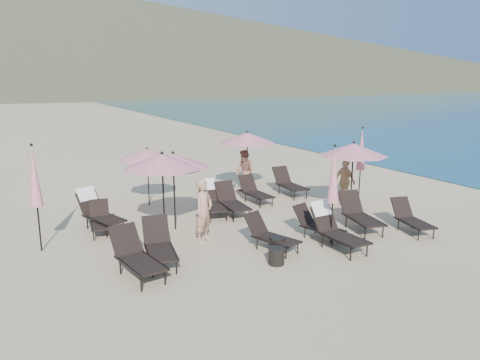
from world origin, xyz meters
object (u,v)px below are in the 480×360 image
lounger_8 (211,199)px  beachgoer_a (204,211)px  lounger_11 (289,183)px  umbrella_open_0 (162,161)px  umbrella_closed_0 (334,175)px  lounger_0 (136,255)px  side_table_0 (276,256)px  beachgoer_c (345,181)px  lounger_1 (159,244)px  umbrella_closed_2 (34,177)px  lounger_7 (100,219)px  lounger_9 (232,201)px  umbrella_open_4 (247,138)px  lounger_12 (317,224)px  side_table_1 (277,245)px  lounger_3 (335,228)px  umbrella_closed_1 (361,150)px  umbrella_open_2 (353,150)px  lounger_10 (255,191)px  beachgoer_b (244,172)px  lounger_2 (270,234)px  umbrella_open_1 (173,161)px  lounger_6 (98,210)px  umbrella_open_3 (147,154)px  lounger_4 (360,214)px  lounger_5 (411,218)px

lounger_8 → beachgoer_a: (-1.29, -2.24, 0.37)m
lounger_8 → lounger_11: 3.79m
lounger_11 → umbrella_open_0: (-5.69, -2.01, 1.66)m
umbrella_closed_0 → lounger_0: bearing=174.5°
side_table_0 → beachgoer_c: 6.26m
lounger_1 → lounger_8: size_ratio=1.01×
umbrella_closed_2 → beachgoer_a: bearing=-19.8°
umbrella_closed_2 → beachgoer_a: 4.36m
lounger_7 → lounger_9: size_ratio=0.87×
umbrella_open_0 → umbrella_open_4: bearing=35.0°
lounger_12 → side_table_1: bearing=179.3°
beachgoer_c → lounger_8: bearing=75.6°
lounger_3 → beachgoer_c: 4.58m
umbrella_closed_0 → umbrella_closed_1: bearing=38.5°
lounger_7 → umbrella_open_2: bearing=-4.6°
umbrella_closed_0 → beachgoer_c: umbrella_closed_0 is taller
lounger_0 → lounger_10: size_ratio=1.17×
beachgoer_b → lounger_2: bearing=-30.2°
umbrella_open_1 → beachgoer_a: bearing=-77.9°
lounger_6 → lounger_7: (-0.03, -0.45, -0.14)m
umbrella_open_2 → umbrella_closed_0: size_ratio=0.88×
lounger_9 → lounger_2: bearing=-94.9°
umbrella_open_3 → umbrella_closed_0: size_ratio=0.76×
lounger_6 → lounger_9: (4.11, -0.70, -0.08)m
lounger_4 → lounger_6: lounger_6 is taller
lounger_0 → umbrella_open_3: umbrella_open_3 is taller
lounger_6 → beachgoer_b: size_ratio=1.15×
lounger_5 → umbrella_open_0: 7.31m
umbrella_open_3 → umbrella_closed_0: (3.09, -6.07, 0.07)m
lounger_5 → lounger_8: (-4.31, 4.35, 0.10)m
lounger_12 → lounger_10: bearing=68.8°
side_table_0 → lounger_0: bearing=162.4°
lounger_6 → lounger_9: bearing=-27.1°
lounger_0 → beachgoer_c: size_ratio=1.17×
umbrella_closed_2 → side_table_0: (4.85, -3.69, -1.75)m
lounger_6 → umbrella_open_0: size_ratio=0.80×
lounger_5 → side_table_1: (-4.30, 0.47, -0.20)m
lounger_6 → umbrella_closed_0: (5.21, -4.38, 1.34)m
lounger_4 → umbrella_open_3: size_ratio=0.91×
umbrella_closed_1 → umbrella_closed_0: bearing=-141.5°
umbrella_closed_1 → beachgoer_b: 4.41m
lounger_7 → lounger_12: 6.18m
lounger_5 → lounger_6: size_ratio=0.85×
umbrella_open_0 → umbrella_open_4: (4.53, 3.18, 0.00)m
lounger_9 → umbrella_closed_0: bearing=-68.1°
lounger_0 → umbrella_closed_0: (5.20, -0.50, 1.41)m
lounger_9 → side_table_0: lounger_9 is taller
beachgoer_b → lounger_8: bearing=-57.1°
lounger_1 → lounger_5: lounger_1 is taller
lounger_12 → beachgoer_b: 5.48m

